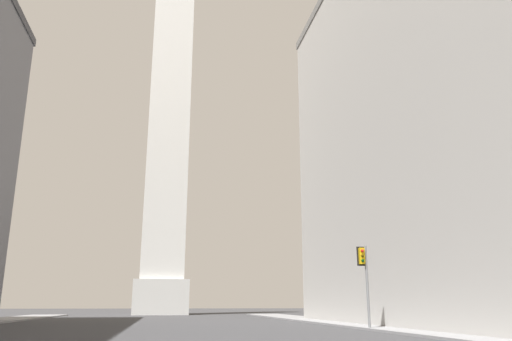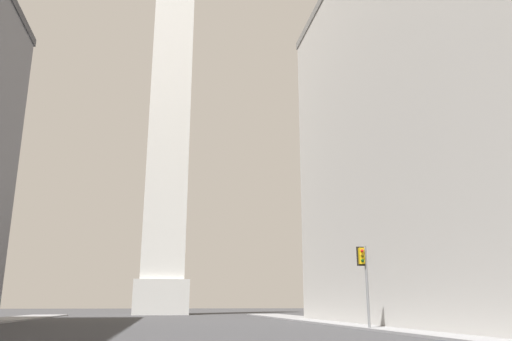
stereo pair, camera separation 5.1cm
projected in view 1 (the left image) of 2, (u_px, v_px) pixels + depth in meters
sidewalk_right at (405, 329)px, 32.81m from camera, size 5.00×99.88×0.15m
building_right at (511, 90)px, 37.33m from camera, size 19.08×51.49×34.34m
obelisk at (169, 124)px, 89.15m from camera, size 8.74×8.74×68.16m
traffic_light_mid_right at (365, 274)px, 34.12m from camera, size 0.77×0.51×5.58m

